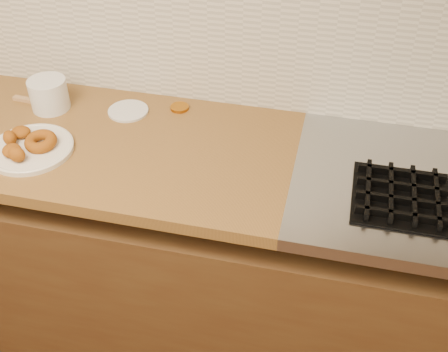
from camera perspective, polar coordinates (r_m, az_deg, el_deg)
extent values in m
cube|color=#4D341A|center=(2.08, -7.85, -8.13)|extent=(3.60, 0.60, 0.77)
cube|color=beige|center=(1.84, -6.94, 16.36)|extent=(3.60, 0.02, 0.60)
cube|color=black|center=(1.59, 17.52, -2.12)|extent=(0.26, 0.26, 0.01)
cube|color=black|center=(1.57, 14.40, -1.24)|extent=(0.01, 0.24, 0.02)
cube|color=black|center=(1.51, 17.66, -3.88)|extent=(0.24, 0.01, 0.02)
cube|color=black|center=(1.58, 16.56, -1.55)|extent=(0.01, 0.24, 0.02)
cube|color=black|center=(1.56, 17.64, -2.41)|extent=(0.24, 0.01, 0.02)
cube|color=black|center=(1.59, 18.69, -1.86)|extent=(0.01, 0.24, 0.02)
cube|color=black|center=(1.60, 17.62, -1.02)|extent=(0.24, 0.01, 0.02)
cube|color=black|center=(1.60, 20.80, -2.16)|extent=(0.01, 0.24, 0.02)
cube|color=black|center=(1.65, 17.59, 0.28)|extent=(0.24, 0.01, 0.02)
cylinder|color=silver|center=(1.78, -19.02, 2.61)|extent=(0.25, 0.25, 0.01)
torus|color=#8D4911|center=(1.76, -18.14, 3.38)|extent=(0.10, 0.11, 0.04)
ellipsoid|color=#8D4911|center=(1.82, -19.95, 4.21)|extent=(0.07, 0.06, 0.03)
ellipsoid|color=#8D4911|center=(1.80, -20.95, 3.64)|extent=(0.06, 0.06, 0.05)
ellipsoid|color=#8D4911|center=(1.75, -20.76, 2.45)|extent=(0.07, 0.08, 0.03)
ellipsoid|color=#8D4911|center=(1.72, -20.32, 2.08)|extent=(0.06, 0.05, 0.05)
cylinder|color=silver|center=(1.95, -17.37, 7.92)|extent=(0.16, 0.16, 0.10)
cylinder|color=silver|center=(1.89, -9.71, 6.53)|extent=(0.13, 0.13, 0.01)
cylinder|color=#AC6615|center=(1.88, -4.54, 6.95)|extent=(0.08, 0.08, 0.01)
cube|color=#AB8051|center=(2.01, -18.67, 7.21)|extent=(0.16, 0.03, 0.01)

